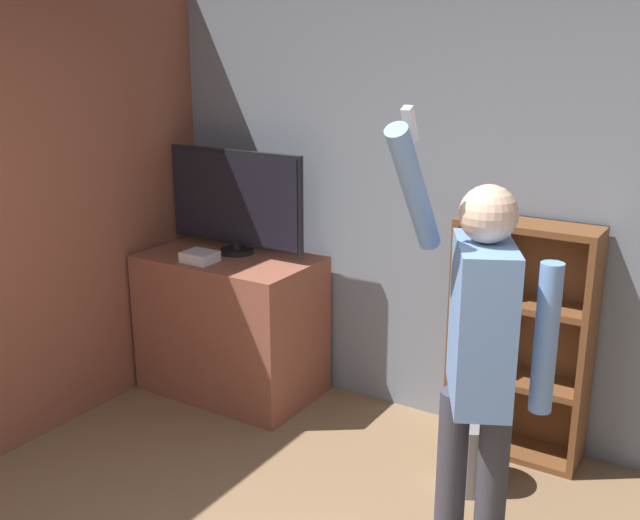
{
  "coord_description": "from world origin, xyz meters",
  "views": [
    {
      "loc": [
        1.33,
        -1.3,
        2.29
      ],
      "look_at": [
        -0.61,
        1.81,
        1.2
      ],
      "focal_mm": 42.0,
      "sensor_mm": 36.0,
      "label": 1
    }
  ],
  "objects_px": {
    "bookshelf": "(506,338)",
    "game_console": "(200,257)",
    "television": "(235,201)",
    "person": "(479,352)",
    "waste_bin": "(467,452)"
  },
  "relations": [
    {
      "from": "television",
      "to": "game_console",
      "type": "relative_size",
      "value": 5.01
    },
    {
      "from": "person",
      "to": "television",
      "type": "bearing_deg",
      "value": -143.0
    },
    {
      "from": "person",
      "to": "bookshelf",
      "type": "bearing_deg",
      "value": 165.53
    },
    {
      "from": "television",
      "to": "game_console",
      "type": "xyz_separation_m",
      "value": [
        -0.08,
        -0.28,
        -0.32
      ]
    },
    {
      "from": "waste_bin",
      "to": "bookshelf",
      "type": "bearing_deg",
      "value": 88.17
    },
    {
      "from": "television",
      "to": "bookshelf",
      "type": "height_order",
      "value": "television"
    },
    {
      "from": "bookshelf",
      "to": "person",
      "type": "xyz_separation_m",
      "value": [
        0.25,
        -1.16,
        0.4
      ]
    },
    {
      "from": "television",
      "to": "person",
      "type": "relative_size",
      "value": 0.49
    },
    {
      "from": "television",
      "to": "waste_bin",
      "type": "distance_m",
      "value": 2.1
    },
    {
      "from": "television",
      "to": "person",
      "type": "xyz_separation_m",
      "value": [
        2.03,
        -1.01,
        -0.21
      ]
    },
    {
      "from": "bookshelf",
      "to": "waste_bin",
      "type": "relative_size",
      "value": 3.57
    },
    {
      "from": "bookshelf",
      "to": "game_console",
      "type": "bearing_deg",
      "value": -166.91
    },
    {
      "from": "game_console",
      "to": "bookshelf",
      "type": "relative_size",
      "value": 0.15
    },
    {
      "from": "game_console",
      "to": "person",
      "type": "distance_m",
      "value": 2.23
    },
    {
      "from": "bookshelf",
      "to": "waste_bin",
      "type": "distance_m",
      "value": 0.68
    }
  ]
}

